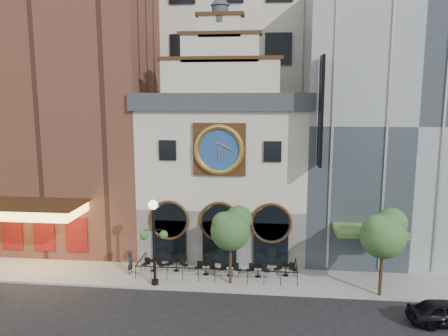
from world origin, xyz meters
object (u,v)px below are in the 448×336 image
Objects in this scene: bistro_2 at (206,268)px; bistro_4 at (258,270)px; tree_right at (384,232)px; tree_left at (231,227)px; bistro_0 at (153,264)px; car_right at (446,313)px; bistro_5 at (286,269)px; bistro_3 at (230,269)px; pedestrian at (130,263)px; lamppost at (154,233)px; bistro_1 at (176,265)px.

bistro_2 is 3.52m from bistro_4.
tree_left is at bearing 174.92° from tree_right.
car_right is at bearing -16.60° from bistro_0.
bistro_2 is at bearing -176.25° from bistro_5.
bistro_4 is at bearing 59.18° from car_right.
bistro_4 is at bearing -0.47° from bistro_2.
bistro_0 is 1.00× the size of bistro_3.
pedestrian is 3.78m from lamppost.
bistro_2 is at bearing 179.53° from bistro_4.
tree_left is (-1.71, -1.13, 3.27)m from bistro_4.
bistro_0 is at bearing 165.71° from tree_left.
bistro_3 is 1.00× the size of bistro_5.
tree_right is (9.38, -1.92, 3.50)m from bistro_3.
bistro_2 is 1.00× the size of bistro_3.
bistro_4 is at bearing -75.10° from pedestrian.
bistro_1 and bistro_4 have the same top height.
bistro_0 is at bearing 171.40° from tree_right.
bistro_0 and bistro_4 have the same top height.
pedestrian is 7.63m from tree_left.
pedestrian is at bearing -176.42° from bistro_5.
car_right is 0.73× the size of tree_right.
tree_right is (16.18, -1.67, 3.21)m from pedestrian.
car_right is 12.89m from tree_left.
bistro_4 is 0.29× the size of tree_right.
tree_left reaches higher than bistro_5.
tree_left is at bearing -21.47° from bistro_1.
bistro_3 is 13.03m from car_right.
bistro_5 is 7.04m from tree_right.
bistro_2 is at bearing 65.11° from car_right.
bistro_4 is (7.24, -0.28, 0.00)m from bistro_0.
lamppost reaches higher than pedestrian.
pedestrian is (-3.03, -0.70, 0.29)m from bistro_1.
bistro_2 is 5.18m from pedestrian.
bistro_3 is 0.29× the size of tree_right.
bistro_0 is 1.00× the size of bistro_5.
pedestrian is at bearing 173.05° from tree_left.
car_right is at bearing -17.66° from tree_left.
tree_right reaches higher than car_right.
tree_left is at bearing -146.63° from bistro_4.
bistro_3 and bistro_4 have the same top height.
bistro_5 is 1.05× the size of pedestrian.
pedestrian reaches higher than bistro_3.
tree_right is at bearing -11.58° from bistro_3.
tree_left is (3.94, -1.55, 3.27)m from bistro_1.
tree_left is (5.53, -1.41, 3.27)m from bistro_0.
car_right is at bearing -90.74° from pedestrian.
car_right is 5.28m from tree_right.
bistro_0 is 1.05× the size of pedestrian.
bistro_2 is 0.40× the size of car_right.
bistro_1 is 3.13m from pedestrian.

